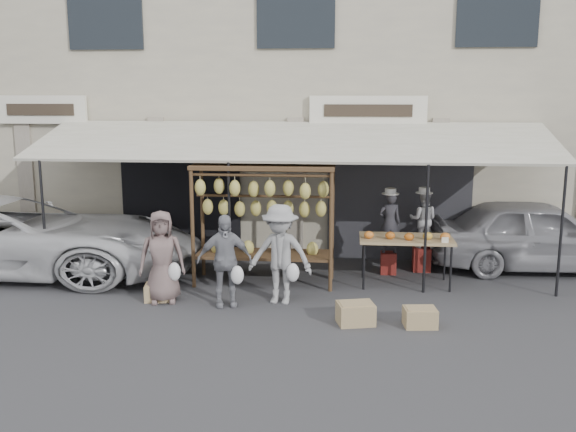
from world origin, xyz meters
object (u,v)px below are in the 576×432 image
Objects in this scene: banana_rack at (263,201)px; crate_near_a at (356,313)px; customer_right at (280,254)px; sedan at (538,234)px; vendor_left at (390,223)px; crate_far at (159,292)px; crate_near_b at (420,317)px; customer_mid at (224,260)px; customer_left at (162,257)px; produce_table at (406,240)px; vendor_right at (423,220)px.

banana_rack reaches higher than crate_near_a.
customer_right is 0.40× the size of sedan.
vendor_left is at bearing 21.14° from banana_rack.
crate_near_a is at bearing -13.80° from crate_far.
crate_far is at bearing 19.64° from vendor_left.
banana_rack is 3.62m from crate_near_b.
vendor_left reaches higher than crate_far.
customer_right is 5.54m from sedan.
customer_mid is (-0.48, -1.30, -0.79)m from banana_rack.
vendor_left is 0.77× the size of customer_mid.
crate_far is (-0.09, 0.06, -0.65)m from customer_left.
customer_mid is at bearing -156.90° from customer_right.
customer_left is 0.37× the size of sedan.
customer_left is at bearing -167.43° from customer_right.
produce_table is 3.09× the size of crate_near_a.
vendor_right is at bearing 26.18° from crate_far.
vendor_left is at bearing 77.00° from crate_near_a.
customer_right is (0.91, 0.23, 0.07)m from customer_mid.
vendor_left is 2.77m from customer_right.
sedan is (2.72, 1.33, -0.14)m from produce_table.
vendor_left is (2.35, 0.91, -0.54)m from banana_rack.
vendor_left is 2.52× the size of crate_far.
sedan is at bearing 20.46° from crate_far.
crate_near_a is (2.18, -0.66, -0.61)m from customer_mid.
sedan reaches higher than crate_far.
vendor_left reaches higher than customer_mid.
customer_left reaches higher than crate_near_b.
crate_near_a is at bearing -49.26° from banana_rack.
produce_table is 3.56× the size of crate_far.
vendor_left is at bearing 98.86° from sedan.
customer_left is at bearing -142.66° from banana_rack.
sedan is at bearing 52.40° from crate_near_b.
crate_near_a is at bearing -26.42° from customer_right.
crate_near_a is (1.27, -0.89, -0.68)m from customer_right.
banana_rack is 1.53× the size of produce_table.
customer_mid is 6.45m from sedan.
vendor_right is (0.41, 1.02, 0.18)m from produce_table.
customer_left is at bearing -162.20° from produce_table.
crate_near_b is (2.25, -0.92, -0.70)m from customer_right.
banana_rack is 1.60m from customer_mid.
crate_near_b is at bearing -11.09° from crate_far.
customer_right reaches higher than vendor_left.
vendor_right is 0.73× the size of customer_mid.
vendor_left is (-0.27, 0.77, 0.16)m from produce_table.
crate_near_b is (0.05, -2.13, -0.72)m from produce_table.
crate_near_a is 0.98m from crate_near_b.
crate_near_a is 1.15× the size of crate_far.
banana_rack is at bearing 30.29° from vendor_right.
customer_mid is (1.09, -0.10, -0.01)m from customer_left.
crate_near_a reaches higher than crate_near_b.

